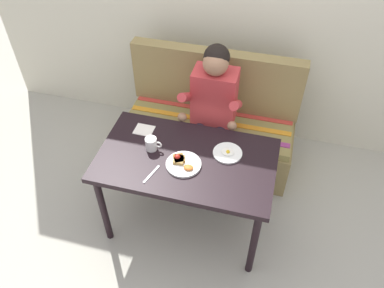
% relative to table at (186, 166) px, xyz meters
% --- Properties ---
extents(ground_plane, '(8.00, 8.00, 0.00)m').
position_rel_table_xyz_m(ground_plane, '(0.00, 0.00, -0.65)').
color(ground_plane, '#AAA798').
extents(table, '(1.20, 0.70, 0.73)m').
position_rel_table_xyz_m(table, '(0.00, 0.00, 0.00)').
color(table, black).
rests_on(table, ground).
extents(couch, '(1.44, 0.56, 1.00)m').
position_rel_table_xyz_m(couch, '(0.00, 0.76, -0.32)').
color(couch, olive).
rests_on(couch, ground).
extents(person, '(0.45, 0.61, 1.21)m').
position_rel_table_xyz_m(person, '(0.05, 0.59, 0.09)').
color(person, '#BF373A').
rests_on(person, ground).
extents(plate_breakfast, '(0.23, 0.23, 0.05)m').
position_rel_table_xyz_m(plate_breakfast, '(-0.01, -0.06, 0.10)').
color(plate_breakfast, white).
rests_on(plate_breakfast, table).
extents(plate_eggs, '(0.20, 0.20, 0.04)m').
position_rel_table_xyz_m(plate_eggs, '(0.26, 0.11, 0.09)').
color(plate_eggs, white).
rests_on(plate_eggs, table).
extents(coffee_mug, '(0.12, 0.08, 0.09)m').
position_rel_table_xyz_m(coffee_mug, '(-0.25, 0.03, 0.13)').
color(coffee_mug, white).
rests_on(coffee_mug, table).
extents(napkin, '(0.14, 0.12, 0.01)m').
position_rel_table_xyz_m(napkin, '(-0.37, 0.19, 0.09)').
color(napkin, silver).
rests_on(napkin, table).
extents(fork, '(0.06, 0.17, 0.00)m').
position_rel_table_xyz_m(fork, '(-0.18, -0.20, 0.08)').
color(fork, silver).
rests_on(fork, table).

